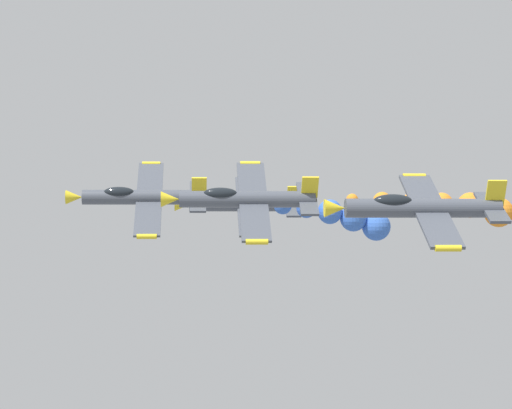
% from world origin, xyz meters
% --- Properties ---
extents(airplane_lead, '(7.91, 10.35, 5.96)m').
position_xyz_m(airplane_lead, '(4.49, 8.23, 70.93)').
color(airplane_lead, '#474C56').
extents(smoke_trail_lead, '(2.32, 12.25, 3.69)m').
position_xyz_m(smoke_trail_lead, '(4.76, -6.55, 69.49)').
color(smoke_trail_lead, blue).
extents(airplane_left_inner, '(8.07, 10.35, 5.73)m').
position_xyz_m(airplane_left_inner, '(-3.75, 0.98, 70.69)').
color(airplane_left_inner, '#474C56').
extents(airplane_right_inner, '(8.30, 10.35, 5.37)m').
position_xyz_m(airplane_right_inner, '(12.66, 0.41, 70.41)').
color(airplane_right_inner, '#474C56').
extents(airplane_left_outer, '(8.72, 10.35, 4.59)m').
position_xyz_m(airplane_left_outer, '(-13.27, -8.61, 70.09)').
color(airplane_left_outer, '#474C56').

